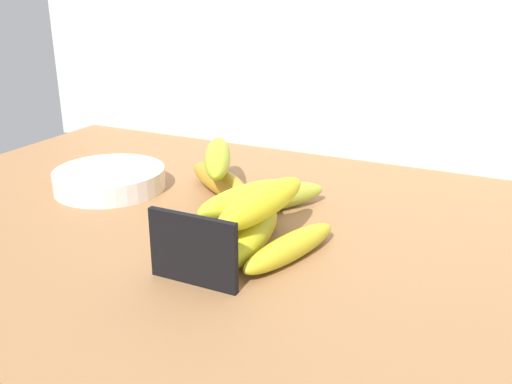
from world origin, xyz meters
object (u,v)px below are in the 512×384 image
Objects in this scene: fruit_bowl at (110,179)px; banana_5 at (248,199)px; banana_4 at (252,234)px; banana_6 at (264,202)px; banana_7 at (244,207)px; banana_1 at (290,247)px; chalkboard_sign at (193,253)px; banana_8 at (218,158)px; banana_0 at (258,218)px; banana_2 at (220,181)px; banana_3 at (268,198)px.

fruit_bowl is 1.16× the size of banana_5.
banana_6 reaches higher than banana_4.
fruit_bowl is 1.06× the size of banana_7.
banana_5 reaches higher than banana_1.
banana_8 is (-11.74, 26.18, 2.29)cm from chalkboard_sign.
banana_7 is at bearing 82.22° from chalkboard_sign.
banana_4 reaches higher than fruit_bowl.
banana_8 is (-11.71, 9.66, 4.41)cm from banana_0.
banana_2 is (17.33, 6.18, 0.36)cm from fruit_bowl.
banana_5 is (2.53, -11.64, 4.29)cm from banana_3.
chalkboard_sign is 0.59× the size of banana_3.
banana_3 reaches higher than banana_0.
banana_5 is (29.87, -8.81, 4.64)cm from fruit_bowl.
banana_0 is 0.94× the size of banana_4.
banana_3 is 12.66cm from banana_5.
banana_5 is at bearing -16.44° from fruit_bowl.
banana_8 reaches higher than banana_0.
banana_6 reaches higher than banana_1.
banana_5 is (0.92, 11.68, 2.48)cm from chalkboard_sign.
banana_3 is at bearing 105.86° from banana_4.
banana_0 is 6.49cm from banana_4.
banana_0 and banana_1 have the same top height.
banana_7 reaches higher than fruit_bowl.
banana_0 is at bearing -41.26° from banana_2.
banana_7 is at bearing -52.36° from banana_2.
banana_7 reaches higher than banana_2.
banana_3 is 13.42cm from banana_6.
fruit_bowl is at bearing -160.36° from banana_2.
banana_8 is at bearing 135.71° from banana_6.
chalkboard_sign is 23.44cm from banana_3.
banana_7 reaches higher than banana_0.
banana_2 is at bearing 161.44° from banana_3.
banana_3 is (-9.09, 13.19, 0.36)cm from banana_1.
banana_8 reaches higher than banana_1.
banana_1 is 0.89× the size of banana_8.
banana_2 is at bearing 130.02° from banana_4.
fruit_bowl is at bearing 160.67° from banana_7.
chalkboard_sign reaches higher than banana_4.
banana_2 and banana_3 have the same top height.
banana_5 is (0.96, -4.84, 4.61)cm from banana_0.
banana_5 is (-6.55, 1.55, 4.66)cm from banana_1.
chalkboard_sign is 0.65× the size of banana_7.
fruit_bowl is 1.08× the size of banana_0.
fruit_bowl is 32.39cm from banana_7.
fruit_bowl is at bearing 164.12° from banana_1.
banana_2 is 10.55cm from banana_3.
chalkboard_sign is 11.98cm from banana_5.
banana_5 is 0.86× the size of banana_6.
banana_2 is 20.01cm from banana_5.
chalkboard_sign reaches higher than banana_8.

